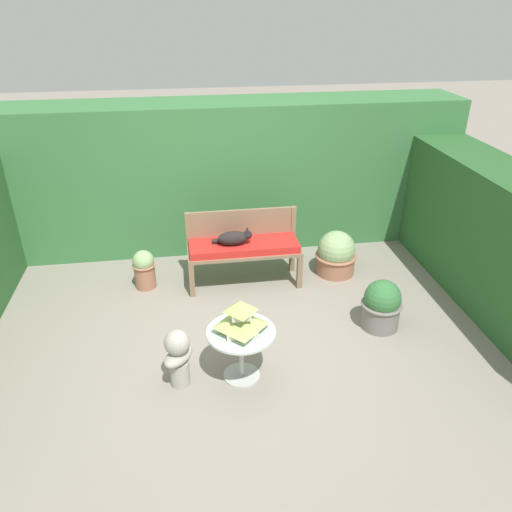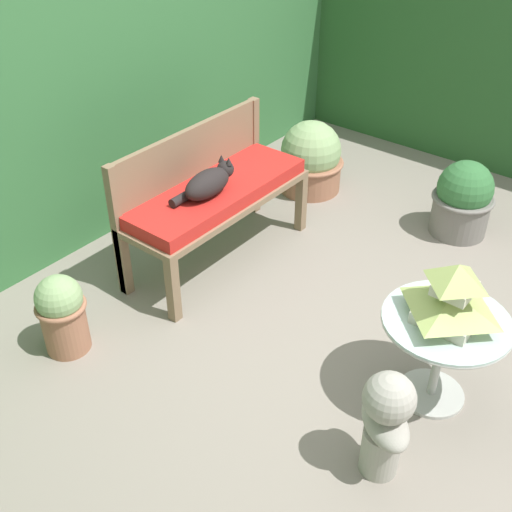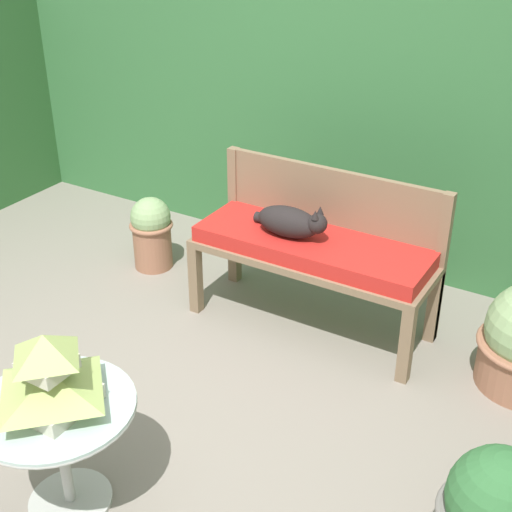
{
  "view_description": "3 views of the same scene",
  "coord_description": "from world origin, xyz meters",
  "px_view_note": "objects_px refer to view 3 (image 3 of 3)",
  "views": [
    {
      "loc": [
        -0.45,
        -4.02,
        3.11
      ],
      "look_at": [
        0.26,
        0.59,
        0.63
      ],
      "focal_mm": 35.0,
      "sensor_mm": 36.0,
      "label": 1
    },
    {
      "loc": [
        -2.37,
        -1.25,
        2.46
      ],
      "look_at": [
        -0.09,
        0.58,
        0.41
      ],
      "focal_mm": 45.0,
      "sensor_mm": 36.0,
      "label": 2
    },
    {
      "loc": [
        1.65,
        -1.91,
        2.25
      ],
      "look_at": [
        0.17,
        0.57,
        0.69
      ],
      "focal_mm": 50.0,
      "sensor_mm": 36.0,
      "label": 3
    }
  ],
  "objects_px": {
    "garden_bench": "(312,252)",
    "cat": "(291,222)",
    "pagoda_birdhouse": "(49,376)",
    "potted_plant_patio_mid": "(152,231)",
    "patio_table": "(58,427)"
  },
  "relations": [
    {
      "from": "patio_table",
      "to": "potted_plant_patio_mid",
      "type": "height_order",
      "value": "patio_table"
    },
    {
      "from": "garden_bench",
      "to": "potted_plant_patio_mid",
      "type": "height_order",
      "value": "garden_bench"
    },
    {
      "from": "cat",
      "to": "pagoda_birdhouse",
      "type": "xyz_separation_m",
      "value": [
        -0.12,
        -1.61,
        0.01
      ]
    },
    {
      "from": "pagoda_birdhouse",
      "to": "patio_table",
      "type": "bearing_deg",
      "value": 0.0
    },
    {
      "from": "garden_bench",
      "to": "cat",
      "type": "relative_size",
      "value": 2.87
    },
    {
      "from": "pagoda_birdhouse",
      "to": "potted_plant_patio_mid",
      "type": "height_order",
      "value": "pagoda_birdhouse"
    },
    {
      "from": "cat",
      "to": "potted_plant_patio_mid",
      "type": "distance_m",
      "value": 1.12
    },
    {
      "from": "cat",
      "to": "patio_table",
      "type": "relative_size",
      "value": 0.75
    },
    {
      "from": "garden_bench",
      "to": "patio_table",
      "type": "height_order",
      "value": "garden_bench"
    },
    {
      "from": "pagoda_birdhouse",
      "to": "potted_plant_patio_mid",
      "type": "xyz_separation_m",
      "value": [
        -0.93,
        1.73,
        -0.39
      ]
    },
    {
      "from": "garden_bench",
      "to": "pagoda_birdhouse",
      "type": "relative_size",
      "value": 3.61
    },
    {
      "from": "cat",
      "to": "pagoda_birdhouse",
      "type": "height_order",
      "value": "pagoda_birdhouse"
    },
    {
      "from": "cat",
      "to": "patio_table",
      "type": "distance_m",
      "value": 1.63
    },
    {
      "from": "patio_table",
      "to": "pagoda_birdhouse",
      "type": "relative_size",
      "value": 1.68
    },
    {
      "from": "cat",
      "to": "potted_plant_patio_mid",
      "type": "bearing_deg",
      "value": 172.41
    }
  ]
}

